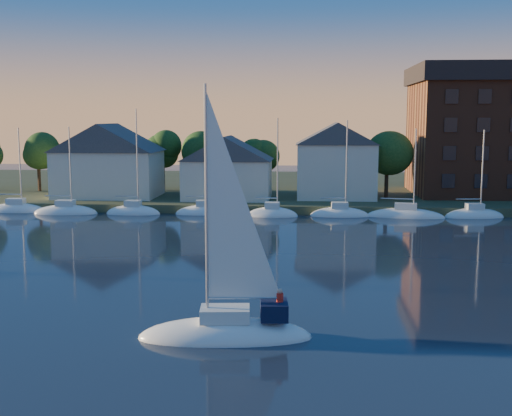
# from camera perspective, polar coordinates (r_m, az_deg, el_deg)

# --- Properties ---
(ground) EXTENTS (260.00, 260.00, 0.00)m
(ground) POSITION_cam_1_polar(r_m,az_deg,el_deg) (27.79, -4.44, -16.12)
(ground) COLOR black
(ground) RESTS_ON ground
(shoreline_land) EXTENTS (160.00, 50.00, 2.00)m
(shoreline_land) POSITION_cam_1_polar(r_m,az_deg,el_deg) (100.77, 2.11, 1.53)
(shoreline_land) COLOR #384126
(shoreline_land) RESTS_ON ground
(wooden_dock) EXTENTS (120.00, 3.00, 1.00)m
(wooden_dock) POSITION_cam_1_polar(r_m,az_deg,el_deg) (77.98, 1.42, -0.37)
(wooden_dock) COLOR brown
(wooden_dock) RESTS_ON ground
(clubhouse_west) EXTENTS (13.65, 9.45, 9.64)m
(clubhouse_west) POSITION_cam_1_polar(r_m,az_deg,el_deg) (87.20, -12.99, 4.23)
(clubhouse_west) COLOR silver
(clubhouse_west) RESTS_ON shoreline_land
(clubhouse_centre) EXTENTS (11.55, 8.40, 8.08)m
(clubhouse_centre) POSITION_cam_1_polar(r_m,az_deg,el_deg) (82.89, -2.54, 3.69)
(clubhouse_centre) COLOR silver
(clubhouse_centre) RESTS_ON shoreline_land
(clubhouse_east) EXTENTS (10.50, 8.40, 9.80)m
(clubhouse_east) POSITION_cam_1_polar(r_m,az_deg,el_deg) (84.31, 7.14, 4.30)
(clubhouse_east) COLOR silver
(clubhouse_east) RESTS_ON shoreline_land
(tree_line) EXTENTS (93.40, 5.40, 8.90)m
(tree_line) POSITION_cam_1_polar(r_m,az_deg,el_deg) (88.17, 3.12, 5.27)
(tree_line) COLOR #3B281B
(tree_line) RESTS_ON shoreline_land
(moored_fleet) EXTENTS (79.50, 2.40, 12.05)m
(moored_fleet) POSITION_cam_1_polar(r_m,az_deg,el_deg) (75.33, -1.74, -0.59)
(moored_fleet) COLOR white
(moored_fleet) RESTS_ON ground
(hero_sailboat) EXTENTS (9.29, 3.73, 14.13)m
(hero_sailboat) POSITION_cam_1_polar(r_m,az_deg,el_deg) (33.84, -2.51, -10.54)
(hero_sailboat) COLOR white
(hero_sailboat) RESTS_ON ground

